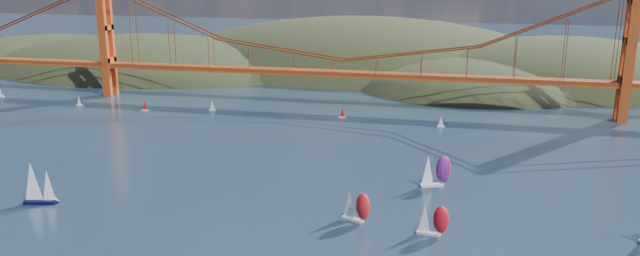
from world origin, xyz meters
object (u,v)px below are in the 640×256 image
(racer_0, at_px, (356,205))
(sloop_navy, at_px, (37,183))
(racer_1, at_px, (432,219))
(racer_rwb, at_px, (435,170))

(racer_0, bearing_deg, sloop_navy, -153.31)
(racer_1, xyz_separation_m, racer_rwb, (-0.75, 35.38, 0.84))
(racer_1, distance_m, racer_rwb, 35.40)
(racer_0, distance_m, racer_rwb, 36.45)
(sloop_navy, relative_size, racer_0, 1.46)
(racer_rwb, bearing_deg, racer_0, -142.87)
(sloop_navy, xyz_separation_m, racer_1, (109.12, 2.87, -1.76))
(racer_rwb, bearing_deg, sloop_navy, 178.42)
(racer_0, height_order, racer_rwb, racer_rwb)
(racer_0, relative_size, racer_1, 1.04)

